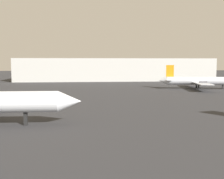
% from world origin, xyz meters
% --- Properties ---
extents(airplane_far_left, '(27.13, 25.10, 7.72)m').
position_xyz_m(airplane_far_left, '(39.87, 77.02, 2.62)').
color(airplane_far_left, silver).
rests_on(airplane_far_left, ground_plane).
extents(terminal_building, '(92.53, 21.82, 10.52)m').
position_xyz_m(terminal_building, '(17.48, 124.38, 5.26)').
color(terminal_building, '#B7B7B2').
rests_on(terminal_building, ground_plane).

